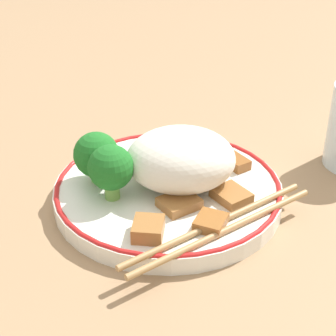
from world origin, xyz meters
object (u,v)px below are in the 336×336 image
Objects in this scene: plate at (168,191)px; broccoli_back_left at (96,155)px; chopsticks at (220,227)px; broccoli_back_center at (111,168)px.

broccoli_back_left is (0.07, -0.01, 0.04)m from plate.
chopsticks is at bearing 143.64° from broccoli_back_left.
broccoli_back_center is 0.31× the size of chopsticks.
broccoli_back_center is 0.11m from chopsticks.
broccoli_back_center is (-0.02, 0.03, 0.00)m from broccoli_back_left.
plate is 0.08m from broccoli_back_left.
broccoli_back_center is at bearing 20.66° from plate.
chopsticks is (-0.11, 0.08, -0.03)m from broccoli_back_left.
plate is 1.26× the size of chopsticks.
broccoli_back_center reaches higher than chopsticks.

